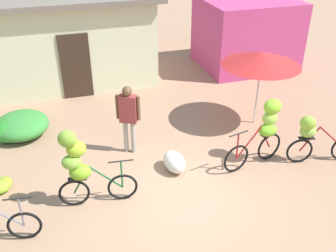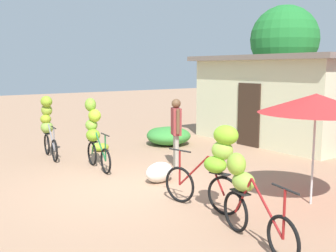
{
  "view_description": "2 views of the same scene",
  "coord_description": "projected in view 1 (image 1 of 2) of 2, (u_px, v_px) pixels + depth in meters",
  "views": [
    {
      "loc": [
        -2.12,
        -5.95,
        5.24
      ],
      "look_at": [
        0.21,
        1.54,
        0.76
      ],
      "focal_mm": 41.38,
      "sensor_mm": 36.0,
      "label": 1
    },
    {
      "loc": [
        7.07,
        -3.96,
        2.49
      ],
      "look_at": [
        -0.05,
        1.21,
        1.19
      ],
      "focal_mm": 42.37,
      "sensor_mm": 36.0,
      "label": 2
    }
  ],
  "objects": [
    {
      "name": "hedge_bush_front_right",
      "position": [
        22.0,
        125.0,
        10.02
      ],
      "size": [
        1.38,
        1.44,
        0.58
      ],
      "primitive_type": "ellipsoid",
      "color": "#388736",
      "rests_on": "ground"
    },
    {
      "name": "building_low",
      "position": [
        70.0,
        38.0,
        12.69
      ],
      "size": [
        5.69,
        3.44,
        2.88
      ],
      "color": "beige",
      "rests_on": "ground"
    },
    {
      "name": "ground_plane",
      "position": [
        180.0,
        194.0,
        8.08
      ],
      "size": [
        60.0,
        60.0,
        0.0
      ],
      "primitive_type": "plane",
      "color": "#A37B5E"
    },
    {
      "name": "market_umbrella",
      "position": [
        262.0,
        59.0,
        9.81
      ],
      "size": [
        2.05,
        2.05,
        2.03
      ],
      "color": "beige",
      "rests_on": "ground"
    },
    {
      "name": "banana_pile_on_ground",
      "position": [
        2.0,
        186.0,
        8.12
      ],
      "size": [
        0.51,
        0.53,
        0.25
      ],
      "color": "olive",
      "rests_on": "ground"
    },
    {
      "name": "shop_pink",
      "position": [
        246.0,
        33.0,
        14.02
      ],
      "size": [
        3.2,
        2.8,
        2.41
      ],
      "primitive_type": "cube",
      "color": "#BF3D75",
      "rests_on": "ground"
    },
    {
      "name": "bicycle_near_pile",
      "position": [
        80.0,
        164.0,
        7.33
      ],
      "size": [
        1.56,
        0.43,
        1.73
      ],
      "color": "black",
      "rests_on": "ground"
    },
    {
      "name": "person_vendor",
      "position": [
        128.0,
        113.0,
        8.95
      ],
      "size": [
        0.53,
        0.36,
        1.73
      ],
      "color": "gray",
      "rests_on": "ground"
    },
    {
      "name": "bicycle_center_loaded",
      "position": [
        265.0,
        127.0,
        8.67
      ],
      "size": [
        1.63,
        0.59,
        1.54
      ],
      "color": "black",
      "rests_on": "ground"
    },
    {
      "name": "bicycle_by_shop",
      "position": [
        314.0,
        136.0,
        8.75
      ],
      "size": [
        1.68,
        0.48,
        1.24
      ],
      "color": "black",
      "rests_on": "ground"
    },
    {
      "name": "hedge_bush_front_left",
      "position": [
        11.0,
        130.0,
        9.83
      ],
      "size": [
        0.93,
        0.86,
        0.54
      ],
      "primitive_type": "ellipsoid",
      "color": "#298929",
      "rests_on": "ground"
    },
    {
      "name": "produce_sack",
      "position": [
        174.0,
        162.0,
        8.7
      ],
      "size": [
        0.54,
        0.76,
        0.44
      ],
      "primitive_type": "ellipsoid",
      "rotation": [
        0.0,
        0.0,
        1.73
      ],
      "color": "silver",
      "rests_on": "ground"
    }
  ]
}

